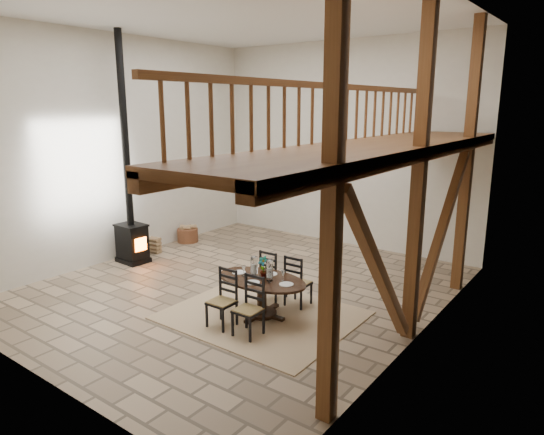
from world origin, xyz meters
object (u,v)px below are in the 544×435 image
Objects in this scene: dining_table at (262,294)px; log_basket at (188,235)px; log_stack at (155,245)px; wood_stove at (130,214)px.

log_basket is (-4.32, 2.45, -0.20)m from dining_table.
log_basket reaches higher than log_stack.
wood_stove reaches higher than log_stack.
log_stack is (-4.24, 1.29, -0.20)m from dining_table.
log_basket is 1.38× the size of log_stack.
log_stack is at bearing 102.25° from wood_stove.
log_stack is (-0.13, 0.74, -0.93)m from wood_stove.
dining_table is 4.21m from wood_stove.
dining_table is at bearing -29.51° from log_basket.
log_basket is 1.16m from log_stack.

